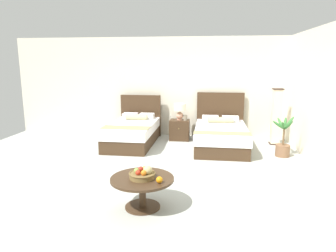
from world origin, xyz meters
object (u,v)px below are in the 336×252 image
floor_lamp_corner (276,117)px  potted_palm (283,145)px  bed_near_window (133,132)px  vase (185,118)px  loose_apple (145,168)px  table_lamp (180,110)px  coffee_table (142,185)px  bed_near_corner (221,135)px  loose_orange (159,180)px  nightstand (180,130)px  fruit_bowl (143,174)px

floor_lamp_corner → potted_palm: size_ratio=1.56×
bed_near_window → vase: size_ratio=14.40×
bed_near_window → loose_apple: 3.33m
loose_apple → floor_lamp_corner: (2.66, 3.62, 0.22)m
loose_apple → potted_palm: 3.66m
table_lamp → vase: 0.27m
vase → coffee_table: size_ratio=0.16×
bed_near_corner → floor_lamp_corner: bearing=16.8°
vase → bed_near_corner: bearing=-30.2°
table_lamp → loose_orange: size_ratio=4.78×
nightstand → floor_lamp_corner: size_ratio=0.38×
bed_near_corner → nightstand: bed_near_corner is taller
loose_orange → potted_palm: (2.32, 3.00, -0.24)m
bed_near_corner → potted_palm: (1.34, -0.65, -0.03)m
loose_orange → floor_lamp_corner: floor_lamp_corner is taller
nightstand → potted_palm: 2.71m
loose_apple → floor_lamp_corner: 4.50m
coffee_table → fruit_bowl: 0.17m
nightstand → loose_orange: size_ratio=5.95×
fruit_bowl → table_lamp: bearing=87.7°
table_lamp → vase: bearing=-20.9°
bed_near_corner → potted_palm: bed_near_corner is taller
loose_orange → floor_lamp_corner: size_ratio=0.06×
bed_near_corner → vase: 1.11m
bed_near_window → nightstand: 1.29m
bed_near_window → table_lamp: bed_near_window is taller
potted_palm → table_lamp: bearing=152.8°
bed_near_corner → coffee_table: 3.70m
bed_near_window → coffee_table: (0.97, -3.47, 0.03)m
bed_near_window → potted_palm: bed_near_window is taller
table_lamp → coffee_table: 4.11m
bed_near_corner → fruit_bowl: 3.72m
bed_near_window → floor_lamp_corner: bearing=6.8°
potted_palm → coffee_table: bearing=-132.5°
coffee_table → floor_lamp_corner: 4.73m
bed_near_corner → bed_near_window: bearing=-179.7°
coffee_table → bed_near_window: bearing=105.7°
bed_near_corner → fruit_bowl: bearing=-109.5°
bed_near_corner → loose_apple: bed_near_corner is taller
vase → fruit_bowl: 4.05m
coffee_table → potted_palm: bearing=47.5°
table_lamp → bed_near_window: bearing=-152.3°
vase → loose_apple: size_ratio=1.86×
bed_near_window → bed_near_corner: bearing=0.3°
table_lamp → loose_orange: table_lamp is taller
coffee_table → loose_apple: loose_apple is taller
nightstand → loose_apple: bearing=-93.0°
nightstand → loose_apple: size_ratio=7.05×
bed_near_corner → fruit_bowl: (-1.24, -3.50, 0.22)m
table_lamp → potted_palm: size_ratio=0.48×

